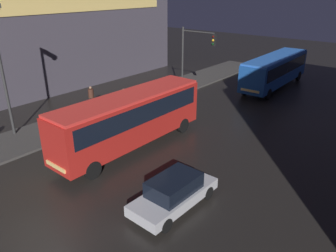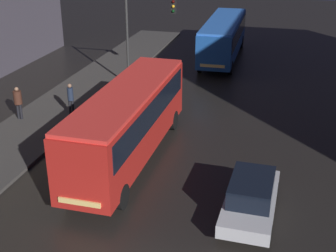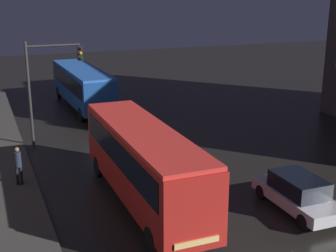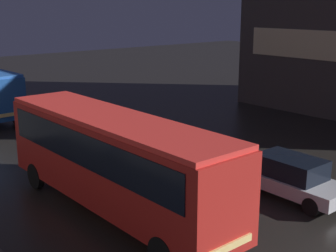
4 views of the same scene
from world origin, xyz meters
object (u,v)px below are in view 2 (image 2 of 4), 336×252
at_px(pedestrian_near, 71,97).
at_px(pedestrian_far, 18,100).
at_px(car_taxi, 251,196).
at_px(bus_near, 129,117).
at_px(bus_far, 223,35).
at_px(traffic_light_main, 144,25).

distance_m(pedestrian_near, pedestrian_far, 2.79).
bearing_deg(car_taxi, pedestrian_near, -32.08).
relative_size(bus_near, bus_far, 0.96).
bearing_deg(bus_near, pedestrian_far, -19.90).
distance_m(bus_far, car_taxi, 21.81).
bearing_deg(bus_near, car_taxi, 152.66).
height_order(bus_far, traffic_light_main, traffic_light_main).
distance_m(car_taxi, traffic_light_main, 15.50).
relative_size(car_taxi, pedestrian_far, 2.43).
bearing_deg(pedestrian_far, bus_near, 17.67).
bearing_deg(pedestrian_near, car_taxi, -57.27).
relative_size(car_taxi, traffic_light_main, 0.72).
bearing_deg(car_taxi, traffic_light_main, -56.12).
relative_size(pedestrian_near, traffic_light_main, 0.29).
relative_size(bus_near, pedestrian_far, 5.79).
bearing_deg(traffic_light_main, bus_near, -76.18).
bearing_deg(bus_near, traffic_light_main, -75.99).
xyz_separation_m(pedestrian_near, traffic_light_main, (2.43, 5.77, 3.00)).
distance_m(car_taxi, pedestrian_near, 12.69).
xyz_separation_m(bus_near, traffic_light_main, (-2.38, 9.69, 2.10)).
distance_m(bus_far, pedestrian_far, 17.89).
bearing_deg(pedestrian_near, pedestrian_far, -177.28).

